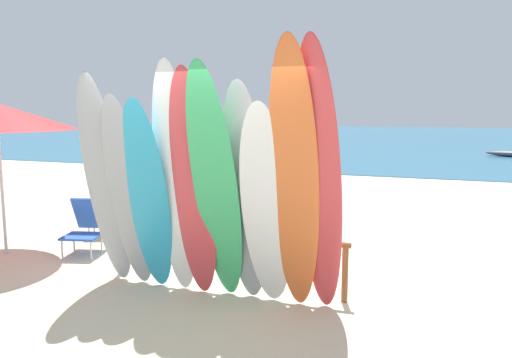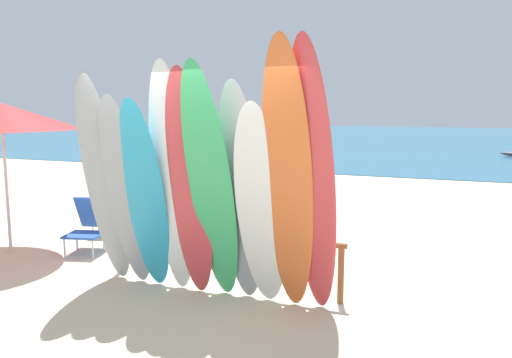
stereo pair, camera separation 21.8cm
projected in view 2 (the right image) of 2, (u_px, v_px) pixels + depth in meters
The scene contains 19 objects.
ground at pixel (380, 164), 18.99m from camera, with size 60.00×60.00×0.00m, color beige.
ocean_water at pixel (413, 138), 34.13m from camera, with size 60.00×40.00×0.02m, color teal.
surfboard_rack at pixel (221, 243), 6.00m from camera, with size 3.01×0.07×0.68m.
surfboard_grey_0 at pixel (104, 182), 5.92m from camera, with size 0.50×0.08×2.59m, color #999EA3.
surfboard_grey_1 at pixel (126, 194), 5.82m from camera, with size 0.50×0.06×2.35m, color #999EA3.
surfboard_teal_2 at pixel (145, 197), 5.74m from camera, with size 0.51×0.06×2.30m, color #289EC6.
surfboard_white_3 at pixel (172, 180), 5.64m from camera, with size 0.48×0.06×2.67m, color white.
surfboard_red_4 at pixel (189, 185), 5.54m from camera, with size 0.52×0.06×2.60m, color #D13D42.
surfboard_green_5 at pixel (210, 186), 5.36m from camera, with size 0.54×0.06×2.69m, color #38B266.
surfboard_grey_6 at pixel (241, 194), 5.40m from camera, with size 0.51×0.08×2.45m, color #999EA3.
surfboard_white_7 at pixel (261, 208), 5.21m from camera, with size 0.55×0.07×2.27m, color white.
surfboard_orange_8 at pixel (288, 182), 4.99m from camera, with size 0.50×0.08×2.88m, color orange.
surfboard_red_9 at pixel (313, 182), 4.96m from camera, with size 0.46×0.08×2.87m, color #D13D42.
beachgoer_by_water at pixel (244, 160), 11.93m from camera, with size 0.54×0.35×1.56m.
beachgoer_strolling at pixel (202, 163), 10.40m from camera, with size 0.64×0.28×1.71m.
beach_chair_red at pixel (110, 208), 8.60m from camera, with size 0.76×0.87×0.80m.
beach_chair_blue at pixel (161, 197), 9.67m from camera, with size 0.71×0.78×0.84m.
beach_chair_striped at pixel (89, 223), 7.50m from camera, with size 0.66×0.81×0.81m.
beach_umbrella at pixel (2, 116), 7.26m from camera, with size 2.17×2.17×2.19m.
Camera 2 is at (2.51, -5.28, 2.14)m, focal length 35.49 mm.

